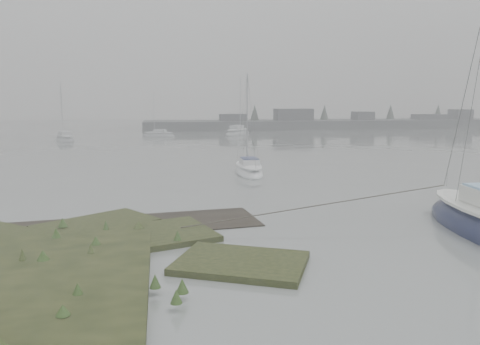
# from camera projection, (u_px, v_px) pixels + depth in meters

# --- Properties ---
(ground) EXTENTS (160.00, 160.00, 0.00)m
(ground) POSITION_uv_depth(u_px,v_px,m) (177.00, 151.00, 42.59)
(ground) COLOR slate
(ground) RESTS_ON ground
(far_shoreline) EXTENTS (60.00, 8.00, 4.15)m
(far_shoreline) POSITION_uv_depth(u_px,v_px,m) (331.00, 123.00, 78.08)
(far_shoreline) COLOR #4C4F51
(far_shoreline) RESTS_ON ground
(sailboat_white) EXTENTS (1.62, 4.78, 6.73)m
(sailboat_white) POSITION_uv_depth(u_px,v_px,m) (249.00, 171.00, 29.28)
(sailboat_white) COLOR white
(sailboat_white) RESTS_ON ground
(sailboat_far_a) EXTENTS (3.59, 5.33, 7.18)m
(sailboat_far_a) POSITION_uv_depth(u_px,v_px,m) (65.00, 139.00, 53.58)
(sailboat_far_a) COLOR #9EA4A8
(sailboat_far_a) RESTS_ON ground
(sailboat_far_b) EXTENTS (5.06, 5.88, 8.30)m
(sailboat_far_b) POSITION_uv_depth(u_px,v_px,m) (238.00, 133.00, 63.50)
(sailboat_far_b) COLOR #B0B5BB
(sailboat_far_b) RESTS_ON ground
(sailboat_far_c) EXTENTS (4.51, 2.91, 6.06)m
(sailboat_far_c) POSITION_uv_depth(u_px,v_px,m) (159.00, 135.00, 60.17)
(sailboat_far_c) COLOR #B4B7BF
(sailboat_far_c) RESTS_ON ground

